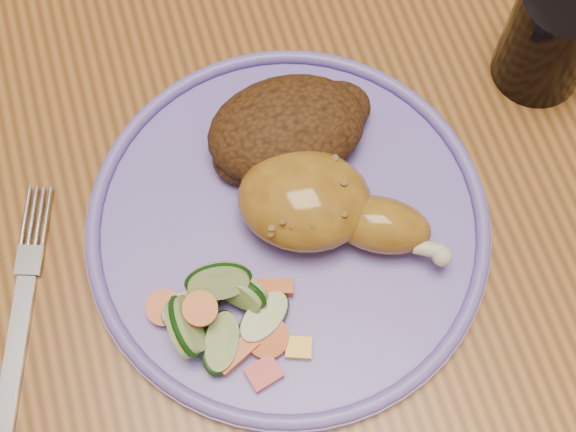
% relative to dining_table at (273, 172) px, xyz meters
% --- Properties ---
extents(ground, '(4.00, 4.00, 0.00)m').
position_rel_dining_table_xyz_m(ground, '(0.00, 0.00, -0.67)').
color(ground, brown).
rests_on(ground, ground).
extents(dining_table, '(0.90, 1.40, 0.75)m').
position_rel_dining_table_xyz_m(dining_table, '(0.00, 0.00, 0.00)').
color(dining_table, brown).
rests_on(dining_table, ground).
extents(plate, '(0.28, 0.28, 0.01)m').
position_rel_dining_table_xyz_m(plate, '(-0.01, -0.08, 0.09)').
color(plate, '#6E5DC3').
rests_on(plate, dining_table).
extents(plate_rim, '(0.28, 0.28, 0.01)m').
position_rel_dining_table_xyz_m(plate_rim, '(-0.01, -0.08, 0.10)').
color(plate_rim, '#6E5DC3').
rests_on(plate_rim, plate).
extents(chicken_leg, '(0.14, 0.12, 0.05)m').
position_rel_dining_table_xyz_m(chicken_leg, '(0.01, -0.09, 0.12)').
color(chicken_leg, '#A37222').
rests_on(chicken_leg, plate).
extents(rice_pilaf, '(0.12, 0.08, 0.05)m').
position_rel_dining_table_xyz_m(rice_pilaf, '(0.01, -0.02, 0.11)').
color(rice_pilaf, '#422610').
rests_on(rice_pilaf, plate).
extents(vegetable_pile, '(0.10, 0.09, 0.05)m').
position_rel_dining_table_xyz_m(vegetable_pile, '(-0.07, -0.14, 0.11)').
color(vegetable_pile, '#A50A05').
rests_on(vegetable_pile, plate).
extents(fork, '(0.07, 0.16, 0.00)m').
position_rel_dining_table_xyz_m(fork, '(-0.20, -0.10, 0.09)').
color(fork, silver).
rests_on(fork, dining_table).
extents(drinking_glass, '(0.07, 0.07, 0.09)m').
position_rel_dining_table_xyz_m(drinking_glass, '(0.21, -0.01, 0.13)').
color(drinking_glass, black).
rests_on(drinking_glass, dining_table).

